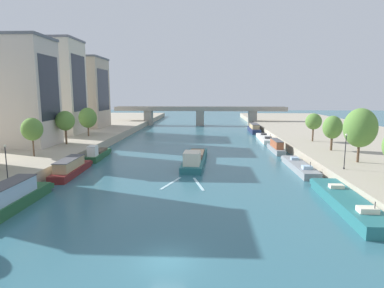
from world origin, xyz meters
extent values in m
plane|color=#336675|center=(0.00, 0.00, 0.00)|extent=(400.00, 400.00, 0.00)
cube|color=#A89E89|center=(-36.81, 55.00, 0.86)|extent=(36.00, 170.00, 1.73)
cube|color=#A89E89|center=(36.81, 55.00, 0.86)|extent=(36.00, 170.00, 1.73)
cube|color=#23666B|center=(0.73, 32.48, 0.47)|extent=(3.97, 17.24, 0.94)
cube|color=#23666B|center=(1.12, 41.38, 0.56)|extent=(3.12, 1.34, 0.83)
cube|color=#23666B|center=(0.73, 32.48, 0.97)|extent=(4.04, 17.24, 0.06)
cube|color=beige|center=(0.48, 26.66, 1.96)|extent=(2.57, 3.53, 1.93)
cube|color=black|center=(0.55, 28.38, 2.25)|extent=(1.94, 0.11, 0.54)
cube|color=brown|center=(0.80, 34.19, 1.18)|extent=(2.90, 9.00, 0.36)
cylinder|color=#232328|center=(0.99, 27.33, 1.55)|extent=(0.07, 0.07, 1.10)
cube|color=#A5D1DB|center=(1.65, 19.54, 0.01)|extent=(1.75, 5.92, 0.03)
cube|color=#A5D1DB|center=(-1.94, 19.70, 0.01)|extent=(2.24, 5.80, 0.03)
cube|color=#235633|center=(-17.05, 9.43, 0.57)|extent=(2.52, 11.83, 1.14)
cube|color=#235633|center=(-17.07, 15.69, 0.69)|extent=(2.36, 1.25, 0.94)
cube|color=#235633|center=(-17.05, 9.43, 1.17)|extent=(2.57, 11.83, 0.06)
cube|color=#9EBCD6|center=(-17.05, 8.84, 1.99)|extent=(2.06, 7.57, 1.58)
cube|color=#4C4C51|center=(-17.05, 8.84, 2.82)|extent=(2.21, 7.80, 0.08)
cube|color=maroon|center=(-16.90, 23.57, 0.47)|extent=(2.76, 10.92, 0.94)
cube|color=maroon|center=(-17.12, 29.34, 0.57)|extent=(2.28, 1.29, 0.83)
cube|color=maroon|center=(-16.90, 23.57, 0.97)|extent=(2.80, 10.92, 0.06)
cube|color=tan|center=(-16.88, 23.03, 1.69)|extent=(2.19, 7.01, 1.36)
cube|color=#4C4C51|center=(-16.88, 23.03, 2.41)|extent=(2.34, 7.22, 0.08)
cylinder|color=#232328|center=(-16.43, 20.33, 1.55)|extent=(0.07, 0.07, 1.10)
cube|color=#235633|center=(-16.88, 35.35, 0.50)|extent=(2.22, 9.39, 0.99)
cube|color=#235633|center=(-17.07, 40.36, 0.60)|extent=(1.83, 1.28, 0.86)
cube|color=#235633|center=(-16.88, 35.35, 1.02)|extent=(2.26, 9.39, 0.06)
cube|color=white|center=(-16.77, 32.18, 1.92)|extent=(1.48, 1.92, 1.74)
cube|color=black|center=(-16.80, 33.13, 2.18)|extent=(1.13, 0.07, 0.49)
cube|color=brown|center=(-16.92, 36.28, 1.23)|extent=(1.64, 4.90, 0.36)
cylinder|color=#232328|center=(-16.50, 32.57, 1.60)|extent=(0.07, 0.07, 1.10)
cube|color=#23666B|center=(17.16, 11.27, 0.57)|extent=(3.31, 15.01, 1.14)
cube|color=#23666B|center=(17.32, 19.10, 0.68)|extent=(2.89, 1.30, 0.93)
cube|color=#23666B|center=(17.16, 11.27, 1.17)|extent=(3.37, 15.01, 0.06)
cube|color=beige|center=(17.23, 14.56, 1.40)|extent=(1.53, 0.93, 0.40)
cube|color=beige|center=(17.08, 7.09, 1.44)|extent=(1.68, 1.13, 0.48)
cylinder|color=#232328|center=(17.53, 6.78, 1.75)|extent=(0.07, 0.07, 1.10)
cube|color=gray|center=(16.90, 27.95, 0.48)|extent=(2.52, 12.87, 0.97)
cube|color=gray|center=(16.83, 34.72, 0.58)|extent=(2.29, 1.23, 0.85)
cube|color=gray|center=(16.90, 27.95, 1.00)|extent=(2.57, 12.87, 0.06)
cube|color=#9EBCD6|center=(16.87, 30.78, 1.23)|extent=(1.21, 0.91, 0.40)
cube|color=#9EBCD6|center=(16.93, 24.35, 1.27)|extent=(1.33, 1.11, 0.48)
cylinder|color=#232328|center=(17.29, 24.10, 1.58)|extent=(0.07, 0.07, 1.10)
cube|color=gray|center=(16.48, 43.27, 0.48)|extent=(1.78, 9.37, 0.96)
cube|color=gray|center=(16.41, 48.29, 0.57)|extent=(1.59, 1.23, 0.84)
cube|color=gray|center=(16.48, 43.27, 0.99)|extent=(1.81, 9.37, 0.06)
cube|color=#9E5133|center=(16.49, 42.80, 1.73)|extent=(1.44, 6.00, 1.43)
cube|color=#4C4C51|center=(16.49, 42.80, 2.48)|extent=(1.54, 6.18, 0.08)
cylinder|color=#232328|center=(16.76, 40.47, 1.57)|extent=(0.07, 0.07, 1.10)
cube|color=silver|center=(17.20, 59.26, 0.45)|extent=(3.08, 14.00, 0.91)
cube|color=silver|center=(17.32, 66.58, 0.55)|extent=(2.72, 1.25, 0.82)
cube|color=silver|center=(17.20, 59.26, 0.94)|extent=(3.14, 14.00, 0.06)
cube|color=#38383D|center=(17.25, 62.32, 1.17)|extent=(1.44, 0.92, 0.40)
cube|color=#38383D|center=(17.13, 55.35, 1.21)|extent=(1.58, 1.13, 0.48)
cylinder|color=#232328|center=(17.56, 55.06, 1.52)|extent=(0.07, 0.07, 1.10)
cube|color=#1E284C|center=(16.69, 76.12, 0.60)|extent=(2.49, 11.88, 1.19)
cube|color=#1E284C|center=(16.70, 82.41, 0.71)|extent=(2.34, 1.25, 0.96)
cube|color=#1E284C|center=(16.69, 76.12, 1.22)|extent=(2.54, 11.88, 0.06)
cube|color=tan|center=(16.68, 75.53, 1.89)|extent=(2.04, 7.60, 1.28)
cube|color=#4C4C51|center=(16.68, 75.53, 2.57)|extent=(2.19, 7.83, 0.08)
cylinder|color=#232328|center=(17.05, 72.56, 1.80)|extent=(0.07, 0.07, 1.10)
cylinder|color=brown|center=(-24.81, 28.13, 3.40)|extent=(0.25, 0.25, 3.33)
ellipsoid|color=#568438|center=(-24.81, 28.13, 6.05)|extent=(3.27, 3.27, 3.59)
cylinder|color=brown|center=(-24.90, 40.31, 3.50)|extent=(0.38, 0.38, 3.55)
ellipsoid|color=#568438|center=(-24.90, 40.31, 6.33)|extent=(3.59, 3.59, 3.83)
cylinder|color=brown|center=(-24.91, 52.21, 3.22)|extent=(0.33, 0.33, 2.98)
ellipsoid|color=#568438|center=(-24.91, 52.21, 5.99)|extent=(4.09, 4.09, 4.66)
cylinder|color=brown|center=(24.64, 26.06, 3.47)|extent=(0.35, 0.35, 3.48)
ellipsoid|color=#568438|center=(24.64, 26.06, 6.76)|extent=(4.59, 4.59, 5.62)
cylinder|color=brown|center=(24.47, 35.87, 3.21)|extent=(0.39, 0.39, 2.96)
ellipsoid|color=#568438|center=(24.47, 35.87, 5.79)|extent=(3.28, 3.28, 4.00)
cylinder|color=brown|center=(24.66, 46.67, 3.33)|extent=(0.33, 0.33, 3.20)
ellipsoid|color=#568438|center=(24.66, 46.67, 5.85)|extent=(3.26, 3.26, 3.34)
cylinder|color=black|center=(-20.07, 13.78, 3.69)|extent=(0.11, 0.11, 3.92)
sphere|color=#EAE5C6|center=(-20.07, 13.78, 5.79)|extent=(0.28, 0.28, 0.28)
cylinder|color=black|center=(-20.07, 13.78, 1.83)|extent=(0.22, 0.22, 0.20)
cylinder|color=black|center=(20.90, 21.61, 3.94)|extent=(0.11, 0.11, 4.43)
sphere|color=#EAE5C6|center=(20.90, 21.61, 6.30)|extent=(0.28, 0.28, 0.28)
cylinder|color=black|center=(20.90, 21.61, 1.83)|extent=(0.22, 0.22, 0.20)
cube|color=#BCB2A8|center=(-33.43, 38.12, 11.56)|extent=(13.95, 9.12, 19.67)
cube|color=#565B66|center=(-33.43, 38.12, 21.65)|extent=(14.37, 9.39, 0.50)
cube|color=#232833|center=(-26.43, 38.12, 12.55)|extent=(0.04, 7.30, 11.80)
cube|color=beige|center=(-33.43, 56.84, 12.83)|extent=(10.25, 10.05, 22.20)
cube|color=slate|center=(-33.43, 56.84, 24.18)|extent=(10.56, 10.35, 0.50)
cube|color=#232833|center=(-28.28, 56.84, 13.94)|extent=(0.04, 8.04, 13.32)
cube|color=#B2A38E|center=(-33.43, 72.44, 11.50)|extent=(11.87, 12.34, 19.55)
cube|color=#565B66|center=(-33.43, 72.44, 21.53)|extent=(12.23, 12.71, 0.50)
cube|color=#232833|center=(-27.47, 72.44, 12.48)|extent=(0.04, 9.87, 11.73)
cube|color=gray|center=(0.00, 95.88, 5.54)|extent=(61.62, 4.40, 0.60)
cube|color=gray|center=(0.00, 93.88, 6.29)|extent=(61.62, 0.30, 0.90)
cube|color=gray|center=(0.00, 97.88, 6.29)|extent=(61.62, 0.30, 0.90)
cube|color=gray|center=(-18.81, 95.88, 2.62)|extent=(2.80, 3.60, 5.24)
cube|color=gray|center=(0.00, 95.88, 2.62)|extent=(2.80, 3.60, 5.24)
cube|color=gray|center=(18.81, 95.88, 2.62)|extent=(2.80, 3.60, 5.24)
camera|label=1|loc=(2.81, -21.07, 11.74)|focal=30.23mm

